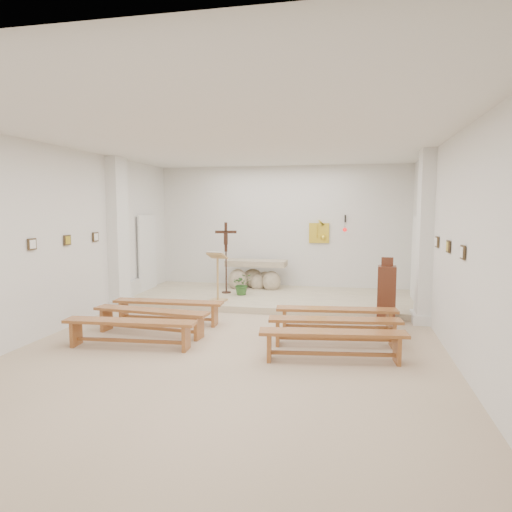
% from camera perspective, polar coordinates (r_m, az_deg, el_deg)
% --- Properties ---
extents(ground, '(7.00, 10.00, 0.00)m').
position_cam_1_polar(ground, '(8.25, -2.16, -10.46)').
color(ground, '#CBB093').
rests_on(ground, ground).
extents(wall_left, '(0.02, 10.00, 3.50)m').
position_cam_1_polar(wall_left, '(9.41, -23.31, 1.93)').
color(wall_left, silver).
rests_on(wall_left, ground).
extents(wall_right, '(0.02, 10.00, 3.50)m').
position_cam_1_polar(wall_right, '(7.86, 23.32, 1.21)').
color(wall_right, silver).
rests_on(wall_right, ground).
extents(wall_back, '(7.00, 0.02, 3.50)m').
position_cam_1_polar(wall_back, '(12.82, 3.21, 3.39)').
color(wall_back, silver).
rests_on(wall_back, ground).
extents(ceiling, '(7.00, 10.00, 0.02)m').
position_cam_1_polar(ceiling, '(7.99, -2.27, 14.28)').
color(ceiling, silver).
rests_on(ceiling, wall_back).
extents(sanctuary_platform, '(6.98, 3.00, 0.15)m').
position_cam_1_polar(sanctuary_platform, '(11.56, 2.05, -5.26)').
color(sanctuary_platform, beige).
rests_on(sanctuary_platform, ground).
extents(pilaster_left, '(0.26, 0.55, 3.50)m').
position_cam_1_polar(pilaster_left, '(11.04, -16.83, 2.71)').
color(pilaster_left, white).
rests_on(pilaster_left, ground).
extents(pilaster_right, '(0.26, 0.55, 3.50)m').
position_cam_1_polar(pilaster_right, '(9.80, 20.33, 2.20)').
color(pilaster_right, white).
rests_on(pilaster_right, ground).
extents(gold_wall_relief, '(0.55, 0.04, 0.55)m').
position_cam_1_polar(gold_wall_relief, '(12.68, 7.89, 2.86)').
color(gold_wall_relief, gold).
rests_on(gold_wall_relief, wall_back).
extents(sanctuary_lamp, '(0.11, 0.36, 0.44)m').
position_cam_1_polar(sanctuary_lamp, '(12.40, 11.05, 3.47)').
color(sanctuary_lamp, black).
rests_on(sanctuary_lamp, wall_back).
extents(station_frame_left_front, '(0.03, 0.20, 0.20)m').
position_cam_1_polar(station_frame_left_front, '(8.76, -26.20, 1.33)').
color(station_frame_left_front, '#43321D').
rests_on(station_frame_left_front, wall_left).
extents(station_frame_left_mid, '(0.03, 0.20, 0.20)m').
position_cam_1_polar(station_frame_left_mid, '(9.56, -22.52, 1.84)').
color(station_frame_left_mid, '#43321D').
rests_on(station_frame_left_mid, wall_left).
extents(station_frame_left_rear, '(0.03, 0.20, 0.20)m').
position_cam_1_polar(station_frame_left_rear, '(10.40, -19.42, 2.27)').
color(station_frame_left_rear, '#43321D').
rests_on(station_frame_left_rear, wall_left).
extents(station_frame_right_front, '(0.03, 0.20, 0.20)m').
position_cam_1_polar(station_frame_right_front, '(7.08, 24.43, 0.43)').
color(station_frame_right_front, '#43321D').
rests_on(station_frame_right_front, wall_right).
extents(station_frame_right_mid, '(0.03, 0.20, 0.20)m').
position_cam_1_polar(station_frame_right_mid, '(8.05, 22.89, 1.12)').
color(station_frame_right_mid, '#43321D').
rests_on(station_frame_right_mid, wall_right).
extents(station_frame_right_rear, '(0.03, 0.20, 0.20)m').
position_cam_1_polar(station_frame_right_rear, '(9.03, 21.69, 1.65)').
color(station_frame_right_rear, '#43321D').
rests_on(station_frame_right_rear, wall_right).
extents(radiator_left, '(0.10, 0.85, 0.52)m').
position_cam_1_polar(radiator_left, '(11.86, -15.25, -4.23)').
color(radiator_left, silver).
rests_on(radiator_left, ground).
extents(radiator_right, '(0.10, 0.85, 0.52)m').
position_cam_1_polar(radiator_right, '(10.69, 19.80, -5.50)').
color(radiator_right, silver).
rests_on(radiator_right, ground).
extents(altar, '(1.64, 0.76, 0.85)m').
position_cam_1_polar(altar, '(12.48, -0.05, -2.55)').
color(altar, beige).
rests_on(altar, sanctuary_platform).
extents(lectern, '(0.47, 0.42, 1.20)m').
position_cam_1_polar(lectern, '(10.71, -4.85, -2.58)').
color(lectern, tan).
rests_on(lectern, sanctuary_platform).
extents(crucifix_stand, '(0.55, 0.24, 1.82)m').
position_cam_1_polar(crucifix_stand, '(11.71, -3.78, 0.45)').
color(crucifix_stand, '#341D10').
rests_on(crucifix_stand, sanctuary_platform).
extents(potted_plant, '(0.63, 0.60, 0.54)m').
position_cam_1_polar(potted_plant, '(11.55, -1.76, -3.53)').
color(potted_plant, '#306026').
rests_on(potted_plant, sanctuary_platform).
extents(donation_pedestal, '(0.38, 0.38, 1.35)m').
position_cam_1_polar(donation_pedestal, '(9.72, 15.97, -4.57)').
color(donation_pedestal, '#5F2C1B').
rests_on(donation_pedestal, ground).
extents(bench_left_front, '(2.25, 0.44, 0.47)m').
position_cam_1_polar(bench_left_front, '(9.45, -10.90, -6.21)').
color(bench_left_front, '#A3602F').
rests_on(bench_left_front, ground).
extents(bench_right_front, '(2.27, 0.59, 0.47)m').
position_cam_1_polar(bench_right_front, '(8.74, 10.00, -7.20)').
color(bench_right_front, '#A3602F').
rests_on(bench_right_front, ground).
extents(bench_left_second, '(2.27, 0.57, 0.47)m').
position_cam_1_polar(bench_left_second, '(8.72, -13.00, -7.29)').
color(bench_left_second, '#A3602F').
rests_on(bench_left_second, ground).
extents(bench_right_second, '(2.27, 0.65, 0.47)m').
position_cam_1_polar(bench_right_second, '(7.95, 9.81, -8.54)').
color(bench_right_second, '#A3602F').
rests_on(bench_right_second, ground).
extents(bench_left_third, '(2.26, 0.52, 0.47)m').
position_cam_1_polar(bench_left_third, '(8.01, -15.48, -8.56)').
color(bench_left_third, '#A3602F').
rests_on(bench_left_third, ground).
extents(bench_right_third, '(2.27, 0.65, 0.47)m').
position_cam_1_polar(bench_right_third, '(7.16, 9.56, -10.18)').
color(bench_right_third, '#A3602F').
rests_on(bench_right_third, ground).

